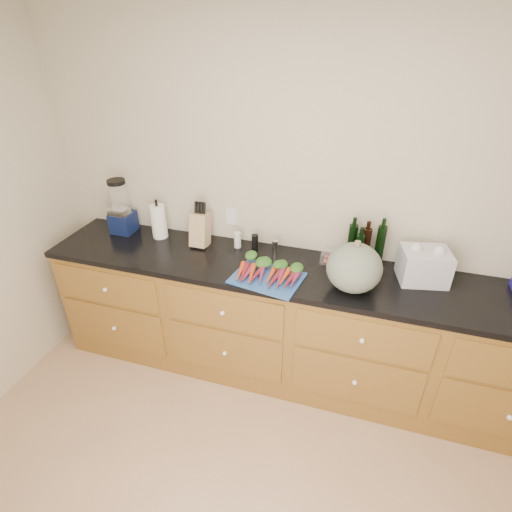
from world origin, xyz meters
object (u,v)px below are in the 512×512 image
(carrots, at_px, (269,271))
(squash, at_px, (354,268))
(knife_block, at_px, (200,230))
(blender_appliance, at_px, (121,210))
(tomato_box, at_px, (332,258))
(paper_towel, at_px, (159,222))
(cutting_board, at_px, (267,278))

(carrots, xyz_separation_m, squash, (0.53, 0.01, 0.12))
(squash, distance_m, knife_block, 1.15)
(blender_appliance, xyz_separation_m, tomato_box, (1.63, 0.01, -0.15))
(carrots, height_order, knife_block, knife_block)
(carrots, distance_m, paper_towel, 0.99)
(squash, distance_m, tomato_box, 0.34)
(squash, distance_m, blender_appliance, 1.81)
(carrots, height_order, tomato_box, same)
(squash, relative_size, paper_towel, 1.31)
(squash, relative_size, blender_appliance, 0.79)
(cutting_board, xyz_separation_m, knife_block, (-0.60, 0.30, 0.12))
(squash, relative_size, knife_block, 1.38)
(blender_appliance, relative_size, tomato_box, 2.87)
(cutting_board, bearing_deg, carrots, 90.00)
(cutting_board, height_order, knife_block, knife_block)
(squash, height_order, paper_towel, squash)
(paper_towel, bearing_deg, cutting_board, -18.70)
(blender_appliance, bearing_deg, knife_block, -1.52)
(carrots, relative_size, paper_towel, 1.58)
(carrots, bearing_deg, squash, 1.11)
(cutting_board, bearing_deg, tomato_box, 41.85)
(squash, bearing_deg, cutting_board, -174.66)
(blender_appliance, distance_m, paper_towel, 0.32)
(tomato_box, bearing_deg, squash, -60.21)
(carrots, relative_size, tomato_box, 2.74)
(blender_appliance, height_order, knife_block, blender_appliance)
(carrots, xyz_separation_m, paper_towel, (-0.95, 0.28, 0.09))
(squash, xyz_separation_m, blender_appliance, (-1.79, 0.27, 0.03))
(blender_appliance, bearing_deg, tomato_box, 0.43)
(cutting_board, relative_size, carrots, 1.07)
(carrots, bearing_deg, cutting_board, -90.00)
(cutting_board, height_order, paper_towel, paper_towel)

